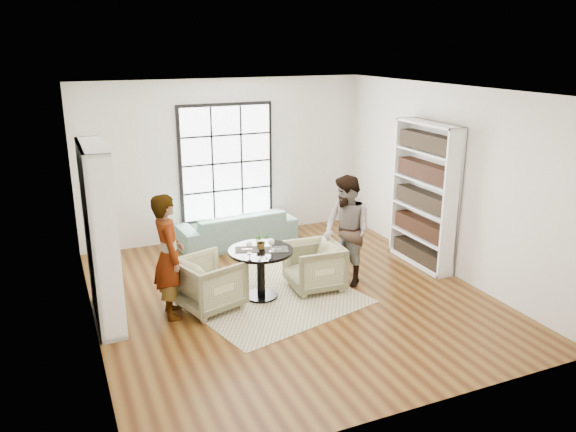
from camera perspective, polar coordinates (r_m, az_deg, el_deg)
name	(u,v)px	position (r m, az deg, el deg)	size (l,w,h in m)	color
ground	(289,295)	(8.46, 0.14, -8.06)	(6.00, 6.00, 0.00)	brown
room_shell	(275,205)	(8.48, -1.31, 1.10)	(6.00, 6.01, 6.00)	silver
rug	(267,296)	(8.44, -2.12, -8.09)	(2.33, 2.33, 0.01)	#C2BB92
pedestal_table	(261,263)	(8.19, -2.78, -4.79)	(0.94, 0.94, 0.75)	black
sofa	(237,228)	(10.47, -5.24, -1.20)	(2.17, 0.85, 0.63)	gray
armchair_left	(210,283)	(8.01, -7.95, -6.78)	(0.80, 0.82, 0.75)	tan
armchair_right	(314,266)	(8.56, 2.67, -5.11)	(0.77, 0.79, 0.72)	tan
person_left	(169,256)	(7.71, -12.04, -4.02)	(0.63, 0.41, 1.73)	gray
person_right	(347,231)	(8.63, 6.00, -1.51)	(0.83, 0.65, 1.71)	gray
placemat_left	(247,249)	(8.13, -4.20, -3.41)	(0.34, 0.26, 0.01)	#292623
placemat_right	(276,249)	(8.10, -1.21, -3.42)	(0.34, 0.26, 0.01)	#292623
cutlery_left	(247,249)	(8.12, -4.20, -3.36)	(0.14, 0.22, 0.01)	silver
cutlery_right	(276,249)	(8.10, -1.21, -3.37)	(0.14, 0.22, 0.01)	silver
wine_glass_left	(249,245)	(7.93, -3.96, -2.93)	(0.08, 0.08, 0.19)	silver
wine_glass_right	(271,242)	(7.98, -1.71, -2.68)	(0.09, 0.09, 0.20)	silver
flower_centerpiece	(261,241)	(8.12, -2.75, -2.58)	(0.20, 0.17, 0.22)	gray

